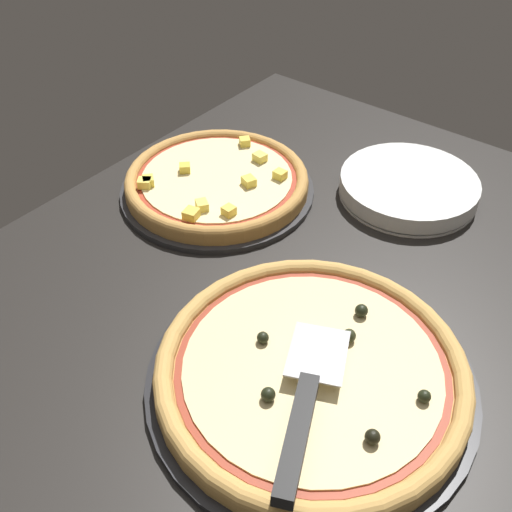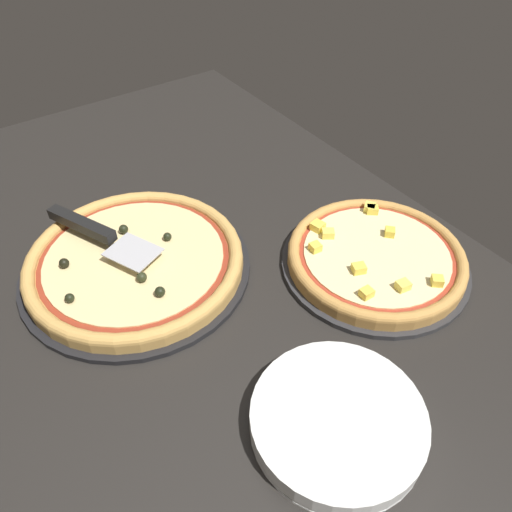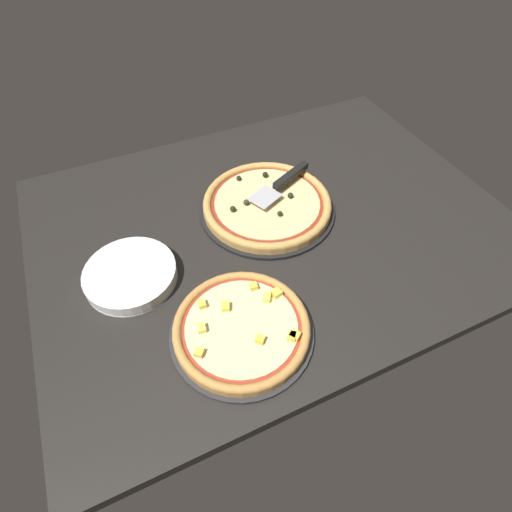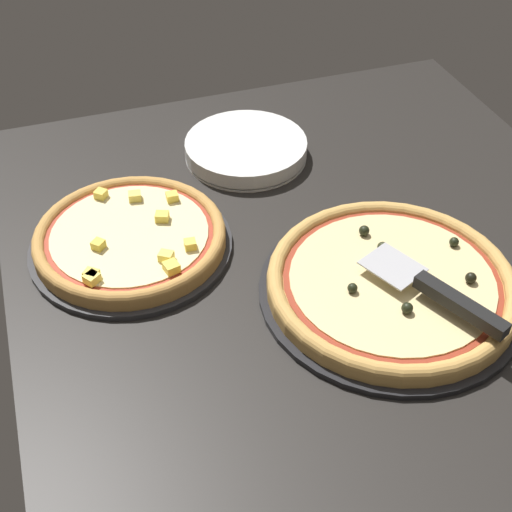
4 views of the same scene
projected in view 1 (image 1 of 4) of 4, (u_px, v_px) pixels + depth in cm
name	position (u px, v px, depth cm)	size (l,w,h in cm)	color
ground_plane	(278.00, 367.00, 77.36)	(133.95, 101.49, 3.60)	black
pizza_pan_front	(311.00, 380.00, 72.92)	(40.22, 40.22, 1.00)	black
pizza_front	(312.00, 370.00, 71.58)	(37.80, 37.80, 3.99)	tan
pizza_pan_back	(217.00, 190.00, 103.08)	(33.18, 33.18, 1.00)	#2D2D30
pizza_back	(217.00, 180.00, 101.74)	(31.19, 31.19, 3.65)	#C68E47
serving_spatula	(301.00, 421.00, 62.51)	(22.86, 13.52, 2.00)	#B7B7BC
plate_stack	(408.00, 187.00, 101.55)	(23.27, 23.27, 3.50)	white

